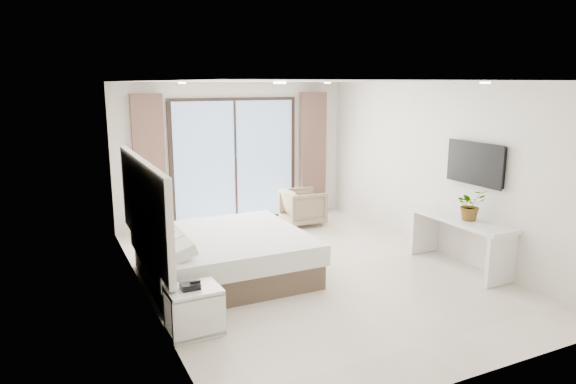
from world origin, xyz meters
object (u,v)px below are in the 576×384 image
(nightstand, at_px, (194,310))
(console_desk, at_px, (460,231))
(armchair, at_px, (303,205))
(bed, at_px, (223,255))

(nightstand, bearing_deg, console_desk, 2.39)
(nightstand, distance_m, armchair, 4.61)
(nightstand, height_order, armchair, armchair)
(nightstand, bearing_deg, armchair, 46.19)
(console_desk, xyz_separation_m, armchair, (-0.96, 3.13, -0.20))
(bed, relative_size, console_desk, 1.29)
(bed, bearing_deg, console_desk, -19.47)
(bed, height_order, console_desk, console_desk)
(armchair, bearing_deg, nightstand, 141.73)
(nightstand, distance_m, console_desk, 4.08)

